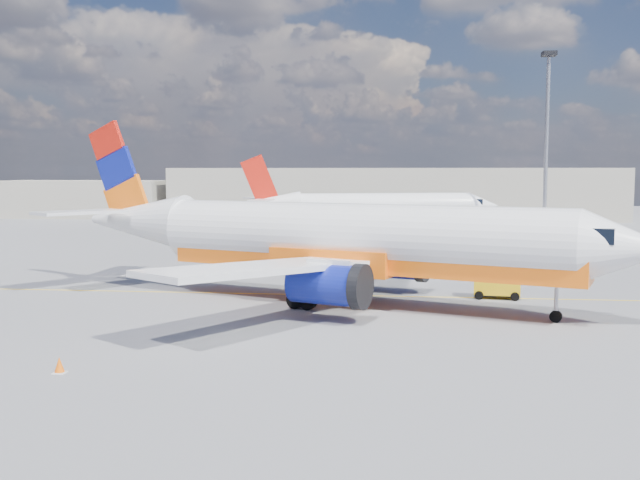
# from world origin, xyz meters

# --- Properties ---
(ground) EXTENTS (240.00, 240.00, 0.00)m
(ground) POSITION_xyz_m (0.00, 0.00, 0.00)
(ground) COLOR #5C5C61
(ground) RESTS_ON ground
(taxi_line) EXTENTS (70.00, 0.15, 0.01)m
(taxi_line) POSITION_xyz_m (0.00, 3.00, 0.01)
(taxi_line) COLOR yellow
(taxi_line) RESTS_ON ground
(terminal_main) EXTENTS (70.00, 14.00, 8.00)m
(terminal_main) POSITION_xyz_m (5.00, 75.00, 4.00)
(terminal_main) COLOR #B4AD9B
(terminal_main) RESTS_ON ground
(terminal_annex) EXTENTS (26.00, 10.00, 6.00)m
(terminal_annex) POSITION_xyz_m (-45.00, 72.00, 3.00)
(terminal_annex) COLOR #B4AD9B
(terminal_annex) RESTS_ON ground
(main_jet) EXTENTS (35.95, 27.23, 10.96)m
(main_jet) POSITION_xyz_m (2.33, 0.50, 3.65)
(main_jet) COLOR white
(main_jet) RESTS_ON ground
(second_jet) EXTENTS (31.33, 23.94, 9.46)m
(second_jet) POSITION_xyz_m (3.43, 44.81, 3.15)
(second_jet) COLOR white
(second_jet) RESTS_ON ground
(gse_tug) EXTENTS (2.80, 1.90, 1.89)m
(gse_tug) POSITION_xyz_m (11.48, 3.02, 0.90)
(gse_tug) COLOR black
(gse_tug) RESTS_ON ground
(traffic_cone) EXTENTS (0.44, 0.44, 0.61)m
(traffic_cone) POSITION_xyz_m (-6.94, -14.85, 0.30)
(traffic_cone) COLOR white
(traffic_cone) RESTS_ON ground
(floodlight_mast) EXTENTS (1.50, 1.50, 20.53)m
(floodlight_mast) POSITION_xyz_m (22.05, 41.75, 12.31)
(floodlight_mast) COLOR #9E9EA6
(floodlight_mast) RESTS_ON ground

